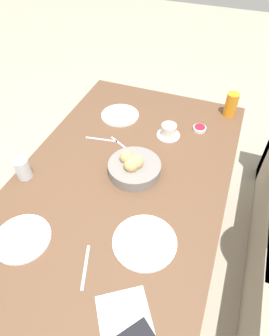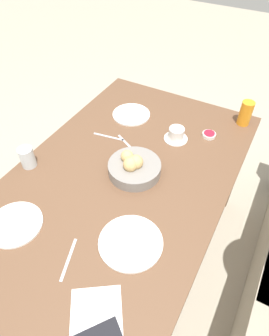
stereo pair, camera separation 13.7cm
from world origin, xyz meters
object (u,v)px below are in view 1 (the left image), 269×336
Objects in this scene: plate_far_center at (145,242)px; spoon_coffee at (119,143)px; jam_bowl_berry at (200,128)px; bread_basket at (134,167)px; fork_silver at (101,139)px; napkin at (124,316)px; knife_silver at (85,267)px; juice_glass at (231,105)px; plate_near_left at (120,115)px; plate_near_right at (22,238)px; water_tumbler at (23,168)px; coffee_cup at (169,131)px.

spoon_coffee is (-0.50, -0.31, -0.00)m from plate_far_center.
jam_bowl_berry is at bearing 124.70° from spoon_coffee.
bread_basket is 1.43× the size of fork_silver.
jam_bowl_berry is 0.31× the size of napkin.
knife_silver is at bearing -118.97° from napkin.
bread_basket is at bearing -29.19° from juice_glass.
plate_far_center reaches higher than napkin.
plate_far_center is (0.72, 0.40, 0.00)m from plate_near_left.
jam_bowl_berry is (-0.03, 0.45, 0.01)m from plate_near_left.
plate_far_center is at bearing 108.56° from plate_near_right.
bread_basket is 0.23m from spoon_coffee.
plate_near_left is at bearing -158.76° from spoon_coffee.
jam_bowl_berry is (0.20, -0.13, -0.06)m from juice_glass.
bread_basket is 1.14× the size of plate_near_left.
plate_near_left is 0.23m from fork_silver.
spoon_coffee is at bearing 93.30° from fork_silver.
jam_bowl_berry is (-0.90, 0.50, 0.01)m from plate_near_right.
knife_silver is at bearing -13.34° from jam_bowl_berry.
napkin is at bearing -1.47° from jam_bowl_berry.
water_tumbler is (0.59, -0.23, 0.05)m from plate_near_left.
water_tumbler is 0.48m from spoon_coffee.
plate_near_left is at bearing -86.05° from jam_bowl_berry.
coffee_cup is 0.72× the size of fork_silver.
plate_far_center is 2.00× the size of coffee_cup.
napkin is (0.92, 0.12, -0.03)m from coffee_cup.
plate_near_left is at bearing -149.32° from bread_basket.
bread_basket is at bearing -13.24° from coffee_cup.
plate_near_left is 0.63m from water_tumbler.
juice_glass reaches higher than plate_near_left.
fork_silver is at bearing -86.70° from spoon_coffee.
fork_silver is at bearing -159.73° from knife_silver.
water_tumbler is at bearing -102.18° from plate_far_center.
plate_far_center is at bearing 26.78° from bread_basket.
plate_near_right is 2.15× the size of water_tumbler.
juice_glass is 1.11× the size of coffee_cup.
water_tumbler is (0.19, -0.46, 0.01)m from bread_basket.
bread_basket is 0.33m from coffee_cup.
bread_basket reaches higher than water_tumbler.
plate_near_right is 0.48m from napkin.
coffee_cup is at bearing -41.91° from juice_glass.
coffee_cup is (-0.32, 0.07, -0.01)m from bread_basket.
juice_glass is (-0.62, 0.35, 0.03)m from bread_basket.
plate_near_right is at bearing -2.96° from plate_near_left.
napkin reaches higher than spoon_coffee.
napkin is at bearing 75.30° from plate_near_right.
juice_glass reaches higher than napkin.
plate_near_right is at bearing -30.01° from bread_basket.
water_tumbler reaches higher than plate_near_right.
plate_near_left is at bearing -165.30° from knife_silver.
jam_bowl_berry is (-0.75, 0.05, 0.01)m from plate_far_center.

